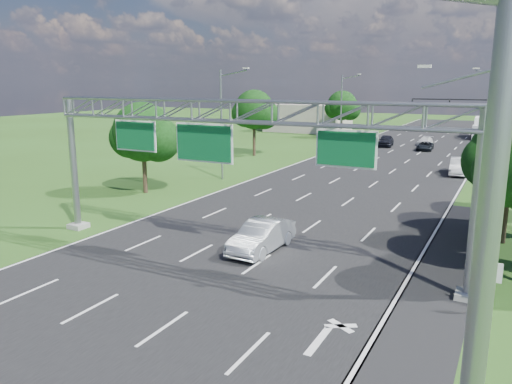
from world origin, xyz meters
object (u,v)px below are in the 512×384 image
Objects in this scene: regulatory_sign at (494,277)px; box_truck at (482,128)px; sign_gantry at (235,124)px; silver_sedan at (262,236)px; traffic_signal at (476,110)px.

box_truck is at bearing 93.96° from regulatory_sign.
box_truck is at bearing 83.88° from sign_gantry.
sign_gantry is 4.67× the size of silver_sedan.
traffic_signal is 1.38× the size of box_truck.
regulatory_sign is 11.63m from silver_sedan.
traffic_signal is at bearing -93.23° from box_truck.
regulatory_sign reaches higher than silver_sedan.
sign_gantry is 13.25m from regulatory_sign.
sign_gantry is 11.19× the size of regulatory_sign.
traffic_signal reaches higher than silver_sedan.
sign_gantry is at bearing -114.70° from silver_sedan.
traffic_signal is 2.43× the size of silver_sedan.
sign_gantry is 53.51m from traffic_signal.
regulatory_sign is at bearing -88.72° from box_truck.
traffic_signal is at bearing 82.32° from sign_gantry.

